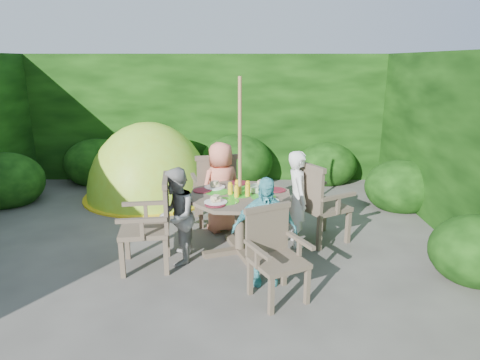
{
  "coord_description": "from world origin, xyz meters",
  "views": [
    {
      "loc": [
        0.7,
        -4.99,
        2.37
      ],
      "look_at": [
        0.68,
        0.44,
        0.85
      ],
      "focal_mm": 32.0,
      "sensor_mm": 36.0,
      "label": 1
    }
  ],
  "objects_px": {
    "parasol_pole": "(240,169)",
    "child_right": "(298,199)",
    "garden_chair_right": "(318,202)",
    "child_back": "(221,187)",
    "garden_chair_back": "(215,188)",
    "dome_tent": "(151,196)",
    "garden_chair_front": "(274,252)",
    "child_left": "(176,216)",
    "child_front": "(264,231)",
    "patio_table": "(240,204)",
    "garden_chair_left": "(152,222)"
  },
  "relations": [
    {
      "from": "garden_chair_left",
      "to": "garden_chair_front",
      "type": "height_order",
      "value": "garden_chair_left"
    },
    {
      "from": "patio_table",
      "to": "parasol_pole",
      "type": "height_order",
      "value": "parasol_pole"
    },
    {
      "from": "garden_chair_left",
      "to": "garden_chair_front",
      "type": "bearing_deg",
      "value": 56.3
    },
    {
      "from": "patio_table",
      "to": "child_front",
      "type": "distance_m",
      "value": 0.8
    },
    {
      "from": "garden_chair_back",
      "to": "child_right",
      "type": "bearing_deg",
      "value": 132.29
    },
    {
      "from": "child_left",
      "to": "child_front",
      "type": "bearing_deg",
      "value": 62.33
    },
    {
      "from": "garden_chair_back",
      "to": "child_front",
      "type": "bearing_deg",
      "value": 95.93
    },
    {
      "from": "garden_chair_left",
      "to": "child_back",
      "type": "relative_size",
      "value": 0.81
    },
    {
      "from": "garden_chair_right",
      "to": "garden_chair_back",
      "type": "relative_size",
      "value": 1.02
    },
    {
      "from": "patio_table",
      "to": "garden_chair_right",
      "type": "height_order",
      "value": "garden_chair_right"
    },
    {
      "from": "garden_chair_right",
      "to": "dome_tent",
      "type": "relative_size",
      "value": 0.39
    },
    {
      "from": "parasol_pole",
      "to": "child_right",
      "type": "height_order",
      "value": "parasol_pole"
    },
    {
      "from": "child_right",
      "to": "child_back",
      "type": "bearing_deg",
      "value": 59.1
    },
    {
      "from": "garden_chair_right",
      "to": "child_left",
      "type": "height_order",
      "value": "child_left"
    },
    {
      "from": "child_back",
      "to": "child_left",
      "type": "bearing_deg",
      "value": 32.58
    },
    {
      "from": "garden_chair_left",
      "to": "garden_chair_right",
      "type": "bearing_deg",
      "value": 101.46
    },
    {
      "from": "garden_chair_front",
      "to": "dome_tent",
      "type": "distance_m",
      "value": 3.95
    },
    {
      "from": "parasol_pole",
      "to": "child_back",
      "type": "xyz_separation_m",
      "value": [
        -0.27,
        0.75,
        -0.45
      ]
    },
    {
      "from": "child_right",
      "to": "child_back",
      "type": "distance_m",
      "value": 1.13
    },
    {
      "from": "garden_chair_front",
      "to": "child_left",
      "type": "distance_m",
      "value": 1.36
    },
    {
      "from": "garden_chair_back",
      "to": "garden_chair_front",
      "type": "bearing_deg",
      "value": 95.6
    },
    {
      "from": "garden_chair_front",
      "to": "child_left",
      "type": "relative_size",
      "value": 0.77
    },
    {
      "from": "garden_chair_right",
      "to": "garden_chair_back",
      "type": "distance_m",
      "value": 1.56
    },
    {
      "from": "parasol_pole",
      "to": "child_back",
      "type": "distance_m",
      "value": 0.92
    },
    {
      "from": "child_front",
      "to": "garden_chair_left",
      "type": "bearing_deg",
      "value": 162.8
    },
    {
      "from": "garden_chair_left",
      "to": "dome_tent",
      "type": "relative_size",
      "value": 0.39
    },
    {
      "from": "garden_chair_right",
      "to": "dome_tent",
      "type": "xyz_separation_m",
      "value": [
        -2.66,
        2.0,
        -0.57
      ]
    },
    {
      "from": "child_front",
      "to": "garden_chair_right",
      "type": "bearing_deg",
      "value": 54.25
    },
    {
      "from": "dome_tent",
      "to": "garden_chair_front",
      "type": "bearing_deg",
      "value": -75.34
    },
    {
      "from": "garden_chair_back",
      "to": "child_right",
      "type": "xyz_separation_m",
      "value": [
        1.13,
        -0.75,
        0.08
      ]
    },
    {
      "from": "garden_chair_back",
      "to": "child_left",
      "type": "bearing_deg",
      "value": 59.64
    },
    {
      "from": "garden_chair_left",
      "to": "child_left",
      "type": "bearing_deg",
      "value": 105.06
    },
    {
      "from": "garden_chair_left",
      "to": "child_back",
      "type": "bearing_deg",
      "value": 138.34
    },
    {
      "from": "garden_chair_back",
      "to": "dome_tent",
      "type": "bearing_deg",
      "value": -60.3
    },
    {
      "from": "patio_table",
      "to": "child_back",
      "type": "height_order",
      "value": "child_back"
    },
    {
      "from": "child_right",
      "to": "child_back",
      "type": "xyz_separation_m",
      "value": [
        -1.02,
        0.49,
        0.01
      ]
    },
    {
      "from": "child_right",
      "to": "dome_tent",
      "type": "height_order",
      "value": "dome_tent"
    },
    {
      "from": "garden_chair_front",
      "to": "child_back",
      "type": "bearing_deg",
      "value": 81.64
    },
    {
      "from": "garden_chair_left",
      "to": "garden_chair_back",
      "type": "relative_size",
      "value": 1.01
    },
    {
      "from": "garden_chair_right",
      "to": "parasol_pole",
      "type": "bearing_deg",
      "value": 79.05
    },
    {
      "from": "garden_chair_right",
      "to": "garden_chair_front",
      "type": "xyz_separation_m",
      "value": [
        -0.67,
        -1.39,
        -0.08
      ]
    },
    {
      "from": "garden_chair_right",
      "to": "child_back",
      "type": "relative_size",
      "value": 0.82
    },
    {
      "from": "parasol_pole",
      "to": "child_left",
      "type": "height_order",
      "value": "parasol_pole"
    },
    {
      "from": "child_left",
      "to": "child_front",
      "type": "xyz_separation_m",
      "value": [
        1.02,
        -0.49,
        0.02
      ]
    },
    {
      "from": "garden_chair_left",
      "to": "child_back",
      "type": "height_order",
      "value": "child_back"
    },
    {
      "from": "garden_chair_right",
      "to": "child_back",
      "type": "bearing_deg",
      "value": 43.01
    },
    {
      "from": "garden_chair_back",
      "to": "garden_chair_front",
      "type": "xyz_separation_m",
      "value": [
        0.73,
        -2.06,
        -0.07
      ]
    },
    {
      "from": "child_front",
      "to": "dome_tent",
      "type": "height_order",
      "value": "dome_tent"
    },
    {
      "from": "garden_chair_front",
      "to": "garden_chair_left",
      "type": "bearing_deg",
      "value": 126.87
    },
    {
      "from": "child_right",
      "to": "garden_chair_front",
      "type": "bearing_deg",
      "value": 157.69
    }
  ]
}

